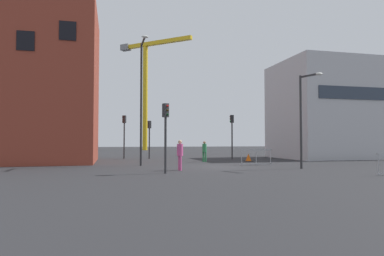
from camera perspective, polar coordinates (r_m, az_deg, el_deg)
ground at (r=21.86m, az=4.34°, el=-6.54°), size 160.00×160.00×0.00m
brick_building at (r=29.05m, az=-24.40°, el=6.59°), size 8.66×8.77×12.00m
office_block at (r=36.85m, az=24.30°, el=2.65°), size 13.32×8.13×9.31m
construction_crane at (r=63.84m, az=-7.69°, el=8.38°), size 12.14×10.44×20.21m
streetlamp_tall at (r=22.95m, az=-8.48°, el=5.90°), size 0.44×2.14×8.28m
streetlamp_short at (r=21.15m, az=18.33°, el=2.57°), size 0.75×1.42×5.59m
traffic_light_median at (r=17.27m, az=-4.47°, el=0.35°), size 0.34×0.39×3.57m
traffic_light_verge at (r=32.40m, az=-11.36°, el=-0.28°), size 0.38×0.36×4.06m
traffic_light_corner at (r=31.03m, az=6.75°, el=-0.26°), size 0.37×0.25×4.03m
traffic_light_near at (r=31.94m, az=-7.21°, el=-0.84°), size 0.35×0.39×3.56m
pedestrian_walking at (r=19.07m, az=-2.04°, el=-4.18°), size 0.34×0.34×1.71m
pedestrian_waiting at (r=26.94m, az=2.11°, el=-3.71°), size 0.34×0.34×1.64m
safety_barrier_rear at (r=23.42m, az=10.77°, el=-4.84°), size 2.28×0.21×1.08m
traffic_cone_orange at (r=28.06m, az=9.50°, el=-4.96°), size 0.63×0.63×0.64m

